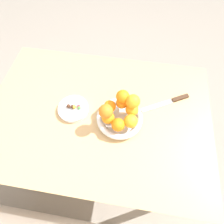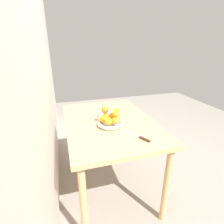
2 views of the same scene
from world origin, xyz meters
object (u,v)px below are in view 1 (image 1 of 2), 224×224
at_px(fruit_bowl, 120,118).
at_px(orange_6, 123,97).
at_px(orange_2, 108,117).
at_px(candy_ball_6, 74,108).
at_px(candy_dish, 74,108).
at_px(orange_1, 110,106).
at_px(orange_7, 133,101).
at_px(orange_4, 131,121).
at_px(candy_ball_4, 73,106).
at_px(knife, 169,102).
at_px(orange_8, 106,111).
at_px(dining_table, 99,121).
at_px(candy_ball_1, 73,106).
at_px(orange_0, 122,103).
at_px(candy_ball_5, 68,107).
at_px(candy_ball_3, 79,106).
at_px(candy_ball_0, 73,106).
at_px(candy_ball_2, 74,106).
at_px(orange_3, 118,125).
at_px(candy_ball_7, 79,108).
at_px(orange_5, 132,109).

height_order(fruit_bowl, orange_6, orange_6).
bearing_deg(orange_2, candy_ball_6, -14.28).
xyz_separation_m(candy_dish, candy_ball_6, (-0.01, 0.01, 0.02)).
distance_m(orange_1, orange_2, 0.06).
bearing_deg(orange_7, orange_4, 92.15).
relative_size(candy_ball_4, knife, 0.08).
relative_size(fruit_bowl, orange_8, 3.55).
bearing_deg(dining_table, candy_ball_1, -0.80).
distance_m(orange_8, candy_ball_6, 0.20).
bearing_deg(orange_6, orange_8, 55.04).
relative_size(candy_dish, orange_0, 2.65).
bearing_deg(candy_ball_5, dining_table, -178.87).
relative_size(orange_8, candy_ball_3, 4.12).
bearing_deg(dining_table, knife, -160.78).
bearing_deg(orange_2, candy_ball_1, -15.50).
relative_size(orange_0, candy_ball_0, 3.36).
bearing_deg(orange_1, orange_2, 91.55).
bearing_deg(candy_ball_1, candy_ball_2, -169.50).
distance_m(orange_3, orange_4, 0.06).
relative_size(orange_3, candy_ball_7, 3.84).
height_order(orange_8, candy_ball_0, orange_8).
height_order(candy_ball_0, candy_ball_6, candy_ball_6).
height_order(dining_table, candy_ball_1, candy_ball_1).
xyz_separation_m(candy_dish, knife, (-0.47, -0.12, -0.01)).
distance_m(orange_6, orange_7, 0.05).
xyz_separation_m(orange_5, candy_ball_7, (0.25, 0.01, -0.04)).
bearing_deg(orange_2, orange_0, -120.19).
bearing_deg(candy_ball_0, orange_6, -172.36).
distance_m(dining_table, candy_ball_0, 0.17).
distance_m(orange_4, candy_ball_3, 0.27).
xyz_separation_m(dining_table, candy_ball_3, (0.09, -0.01, 0.12)).
height_order(orange_2, candy_ball_1, orange_2).
xyz_separation_m(candy_ball_2, candy_ball_3, (-0.02, -0.01, -0.00)).
height_order(candy_dish, candy_ball_4, candy_ball_4).
distance_m(candy_ball_3, knife, 0.45).
height_order(dining_table, fruit_bowl, fruit_bowl).
bearing_deg(knife, orange_2, 30.66).
height_order(orange_5, candy_ball_7, orange_5).
relative_size(orange_7, candy_ball_3, 4.11).
height_order(orange_3, orange_8, orange_8).
relative_size(candy_dish, orange_5, 2.42).
distance_m(dining_table, candy_ball_6, 0.17).
distance_m(candy_ball_5, candy_ball_6, 0.03).
height_order(orange_1, candy_ball_0, orange_1).
height_order(fruit_bowl, candy_ball_4, same).
bearing_deg(orange_6, orange_1, 24.33).
relative_size(orange_2, orange_5, 0.95).
bearing_deg(candy_ball_7, orange_6, -170.72).
xyz_separation_m(dining_table, candy_ball_2, (0.11, -0.00, 0.12)).
distance_m(candy_dish, candy_ball_1, 0.02).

